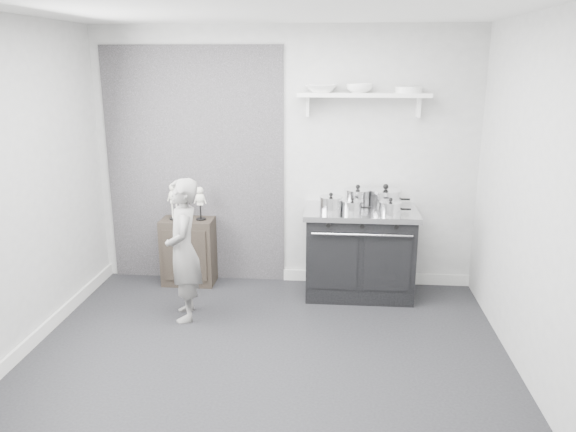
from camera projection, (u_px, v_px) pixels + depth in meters
The scene contains 16 objects.
ground at pixel (264, 363), 4.51m from camera, with size 4.00×4.00×0.00m, color black.
room_shell at pixel (252, 158), 4.22m from camera, with size 4.02×3.62×2.71m.
wall_shelf at pixel (363, 96), 5.51m from camera, with size 1.30×0.26×0.24m.
stove at pixel (359, 252), 5.74m from camera, with size 1.13×0.71×0.91m.
side_cabinet at pixel (189, 251), 6.04m from camera, with size 0.55×0.32×0.72m, color black.
child at pixel (183, 250), 5.14m from camera, with size 0.49×0.32×1.33m, color slate.
pot_front_left at pixel (331, 204), 5.51m from camera, with size 0.31×0.23×0.19m.
pot_back_left at pixel (358, 197), 5.74m from camera, with size 0.36×0.27×0.22m.
pot_back_right at pixel (385, 198), 5.68m from camera, with size 0.41×0.32×0.24m.
pot_front_right at pixel (390, 208), 5.40m from camera, with size 0.31×0.22×0.17m.
pot_front_center at pixel (352, 206), 5.48m from camera, with size 0.29×0.20×0.15m.
skeleton_full at pixel (174, 198), 5.89m from camera, with size 0.13×0.08×0.45m, color beige, non-canonical shape.
skeleton_torso at pixel (200, 201), 5.88m from camera, with size 0.11×0.07×0.41m, color beige, non-canonical shape.
bowl_large at pixel (321, 88), 5.52m from camera, with size 0.33×0.33×0.08m, color white.
bowl_small at pixel (359, 88), 5.49m from camera, with size 0.27×0.27×0.08m, color white.
plate_stack at pixel (409, 90), 5.46m from camera, with size 0.26×0.26×0.06m, color white.
Camera 1 is at (0.54, -4.00, 2.34)m, focal length 35.00 mm.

